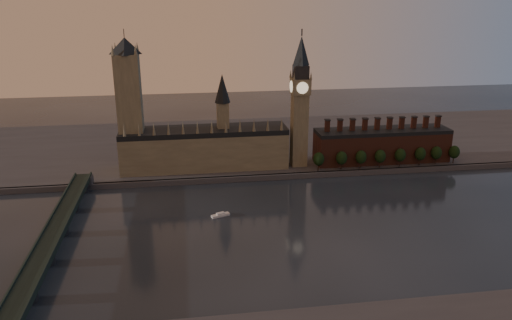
# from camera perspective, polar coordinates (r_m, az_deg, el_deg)

# --- Properties ---
(ground) EXTENTS (900.00, 900.00, 0.00)m
(ground) POSITION_cam_1_polar(r_m,az_deg,el_deg) (307.27, 7.64, -7.98)
(ground) COLOR black
(ground) RESTS_ON ground
(north_bank) EXTENTS (900.00, 182.00, 4.00)m
(north_bank) POSITION_cam_1_polar(r_m,az_deg,el_deg) (468.38, 1.76, 1.88)
(north_bank) COLOR #45454A
(north_bank) RESTS_ON ground
(palace_of_westminster) EXTENTS (130.00, 30.30, 74.00)m
(palace_of_westminster) POSITION_cam_1_polar(r_m,az_deg,el_deg) (395.72, -5.82, 1.60)
(palace_of_westminster) COLOR gray
(palace_of_westminster) RESTS_ON north_bank
(victoria_tower) EXTENTS (24.00, 24.00, 108.00)m
(victoria_tower) POSITION_cam_1_polar(r_m,az_deg,el_deg) (388.38, -14.27, 6.51)
(victoria_tower) COLOR gray
(victoria_tower) RESTS_ON north_bank
(big_ben) EXTENTS (15.00, 15.00, 107.00)m
(big_ben) POSITION_cam_1_polar(r_m,az_deg,el_deg) (392.28, 5.04, 6.79)
(big_ben) COLOR gray
(big_ben) RESTS_ON north_bank
(chimney_block) EXTENTS (110.00, 25.00, 37.00)m
(chimney_block) POSITION_cam_1_polar(r_m,az_deg,el_deg) (423.20, 14.16, 1.71)
(chimney_block) COLOR #582D21
(chimney_block) RESTS_ON north_bank
(embankment_tree_0) EXTENTS (8.60, 8.60, 14.88)m
(embankment_tree_0) POSITION_cam_1_polar(r_m,az_deg,el_deg) (391.42, 7.17, 0.11)
(embankment_tree_0) COLOR black
(embankment_tree_0) RESTS_ON north_bank
(embankment_tree_1) EXTENTS (8.60, 8.60, 14.88)m
(embankment_tree_1) POSITION_cam_1_polar(r_m,az_deg,el_deg) (396.67, 9.75, 0.23)
(embankment_tree_1) COLOR black
(embankment_tree_1) RESTS_ON north_bank
(embankment_tree_2) EXTENTS (8.60, 8.60, 14.88)m
(embankment_tree_2) POSITION_cam_1_polar(r_m,az_deg,el_deg) (401.70, 11.92, 0.33)
(embankment_tree_2) COLOR black
(embankment_tree_2) RESTS_ON north_bank
(embankment_tree_3) EXTENTS (8.60, 8.60, 14.88)m
(embankment_tree_3) POSITION_cam_1_polar(r_m,az_deg,el_deg) (407.19, 14.01, 0.42)
(embankment_tree_3) COLOR black
(embankment_tree_3) RESTS_ON north_bank
(embankment_tree_4) EXTENTS (8.60, 8.60, 14.88)m
(embankment_tree_4) POSITION_cam_1_polar(r_m,az_deg,el_deg) (414.26, 16.16, 0.54)
(embankment_tree_4) COLOR black
(embankment_tree_4) RESTS_ON north_bank
(embankment_tree_5) EXTENTS (8.60, 8.60, 14.88)m
(embankment_tree_5) POSITION_cam_1_polar(r_m,az_deg,el_deg) (422.09, 18.26, 0.67)
(embankment_tree_5) COLOR black
(embankment_tree_5) RESTS_ON north_bank
(embankment_tree_6) EXTENTS (8.60, 8.60, 14.88)m
(embankment_tree_6) POSITION_cam_1_polar(r_m,az_deg,el_deg) (429.11, 19.91, 0.77)
(embankment_tree_6) COLOR black
(embankment_tree_6) RESTS_ON north_bank
(embankment_tree_7) EXTENTS (8.60, 8.60, 14.88)m
(embankment_tree_7) POSITION_cam_1_polar(r_m,az_deg,el_deg) (436.37, 21.72, 0.85)
(embankment_tree_7) COLOR black
(embankment_tree_7) RESTS_ON north_bank
(westminster_bridge) EXTENTS (14.00, 200.00, 11.55)m
(westminster_bridge) POSITION_cam_1_polar(r_m,az_deg,el_deg) (300.51, -22.23, -8.35)
(westminster_bridge) COLOR black
(westminster_bridge) RESTS_ON ground
(river_boat) EXTENTS (12.48, 7.37, 2.41)m
(river_boat) POSITION_cam_1_polar(r_m,az_deg,el_deg) (323.28, -4.09, -6.27)
(river_boat) COLOR silver
(river_boat) RESTS_ON ground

